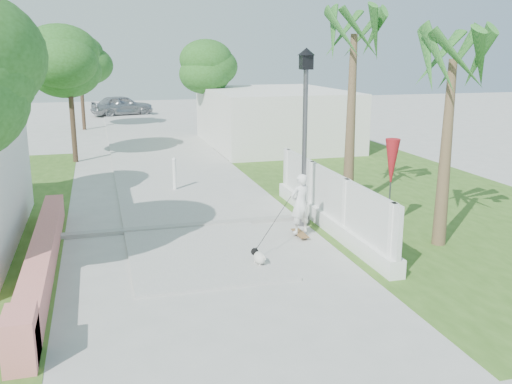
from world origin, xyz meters
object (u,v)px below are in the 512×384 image
object	(u,v)px
patio_umbrella	(392,164)
dog	(259,257)
bollard	(174,173)
parked_car	(122,105)
skateboarder	(280,219)
street_lamp	(305,131)

from	to	relation	value
patio_umbrella	dog	bearing A→B (deg)	-158.42
bollard	dog	xyz separation A→B (m)	(0.81, -7.00, -0.38)
bollard	parked_car	bearing A→B (deg)	91.37
patio_umbrella	bollard	bearing A→B (deg)	129.91
bollard	skateboarder	xyz separation A→B (m)	(1.58, -5.98, 0.09)
street_lamp	skateboarder	bearing A→B (deg)	-126.99
bollard	parked_car	world-z (taller)	parked_car
street_lamp	bollard	xyz separation A→B (m)	(-2.70, 4.50, -1.84)
street_lamp	bollard	distance (m)	5.56
bollard	skateboarder	world-z (taller)	skateboarder
patio_umbrella	skateboarder	bearing A→B (deg)	-170.88
street_lamp	dog	distance (m)	3.85
skateboarder	bollard	bearing A→B (deg)	-90.95
skateboarder	street_lamp	bearing A→B (deg)	-142.74
skateboarder	parked_car	world-z (taller)	skateboarder
street_lamp	parked_car	distance (m)	27.57
skateboarder	dog	world-z (taller)	skateboarder
parked_car	bollard	bearing A→B (deg)	166.70
parked_car	skateboarder	bearing A→B (deg)	169.56
dog	bollard	bearing A→B (deg)	79.01
street_lamp	parked_car	bearing A→B (deg)	96.78
patio_umbrella	skateboarder	distance (m)	3.22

